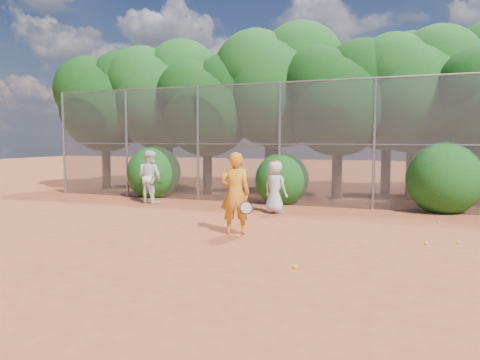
% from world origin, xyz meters
% --- Properties ---
extents(ground, '(80.00, 80.00, 0.00)m').
position_xyz_m(ground, '(0.00, 0.00, 0.00)').
color(ground, '#AD4B27').
rests_on(ground, ground).
extents(fence_back, '(20.05, 0.09, 4.03)m').
position_xyz_m(fence_back, '(-0.12, 6.00, 2.05)').
color(fence_back, gray).
rests_on(fence_back, ground).
extents(tree_0, '(4.38, 3.81, 6.00)m').
position_xyz_m(tree_0, '(-9.44, 8.04, 3.93)').
color(tree_0, black).
rests_on(tree_0, ground).
extents(tree_1, '(4.64, 4.03, 6.35)m').
position_xyz_m(tree_1, '(-6.94, 8.54, 4.16)').
color(tree_1, black).
rests_on(tree_1, ground).
extents(tree_2, '(3.99, 3.47, 5.47)m').
position_xyz_m(tree_2, '(-4.45, 7.83, 3.58)').
color(tree_2, black).
rests_on(tree_2, ground).
extents(tree_3, '(4.89, 4.26, 6.70)m').
position_xyz_m(tree_3, '(-1.94, 8.84, 4.40)').
color(tree_3, black).
rests_on(tree_3, ground).
extents(tree_4, '(4.19, 3.64, 5.73)m').
position_xyz_m(tree_4, '(0.55, 8.24, 3.76)').
color(tree_4, black).
rests_on(tree_4, ground).
extents(tree_5, '(4.51, 3.92, 6.17)m').
position_xyz_m(tree_5, '(3.06, 9.04, 4.05)').
color(tree_5, black).
rests_on(tree_5, ground).
extents(tree_9, '(4.83, 4.20, 6.62)m').
position_xyz_m(tree_9, '(-7.94, 10.84, 4.34)').
color(tree_9, black).
rests_on(tree_9, ground).
extents(tree_10, '(5.15, 4.48, 7.06)m').
position_xyz_m(tree_10, '(-2.93, 11.05, 4.63)').
color(tree_10, black).
rests_on(tree_10, ground).
extents(tree_11, '(4.64, 4.03, 6.35)m').
position_xyz_m(tree_11, '(2.06, 10.64, 4.16)').
color(tree_11, black).
rests_on(tree_11, ground).
extents(bush_0, '(2.00, 2.00, 2.00)m').
position_xyz_m(bush_0, '(-6.00, 6.30, 1.00)').
color(bush_0, '#124A13').
rests_on(bush_0, ground).
extents(bush_1, '(1.80, 1.80, 1.80)m').
position_xyz_m(bush_1, '(-1.00, 6.30, 0.90)').
color(bush_1, '#124A13').
rests_on(bush_1, ground).
extents(bush_2, '(2.20, 2.20, 2.20)m').
position_xyz_m(bush_2, '(4.00, 6.30, 1.10)').
color(bush_2, '#124A13').
rests_on(bush_2, ground).
extents(player_yellow, '(0.92, 0.68, 1.87)m').
position_xyz_m(player_yellow, '(-0.51, 0.98, 0.93)').
color(player_yellow, orange).
rests_on(player_yellow, ground).
extents(player_teen, '(0.88, 0.72, 1.57)m').
position_xyz_m(player_teen, '(-0.58, 4.20, 0.78)').
color(player_teen, silver).
rests_on(player_teen, ground).
extents(player_white, '(0.98, 0.84, 1.79)m').
position_xyz_m(player_white, '(-5.17, 4.71, 0.90)').
color(player_white, white).
rests_on(player_white, ground).
extents(ball_0, '(0.07, 0.07, 0.07)m').
position_xyz_m(ball_0, '(3.55, 1.38, 0.03)').
color(ball_0, '#C9DA27').
rests_on(ball_0, ground).
extents(ball_1, '(0.07, 0.07, 0.07)m').
position_xyz_m(ball_1, '(4.16, 1.78, 0.03)').
color(ball_1, '#C9DA27').
rests_on(ball_1, ground).
extents(ball_2, '(0.07, 0.07, 0.07)m').
position_xyz_m(ball_2, '(1.51, -1.31, 0.03)').
color(ball_2, '#C9DA27').
rests_on(ball_2, ground).
extents(ball_4, '(0.07, 0.07, 0.07)m').
position_xyz_m(ball_4, '(-0.30, 0.63, 0.03)').
color(ball_4, '#C9DA27').
rests_on(ball_4, ground).
extents(ball_5, '(0.07, 0.07, 0.07)m').
position_xyz_m(ball_5, '(3.83, 4.17, 0.03)').
color(ball_5, '#C9DA27').
rests_on(ball_5, ground).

